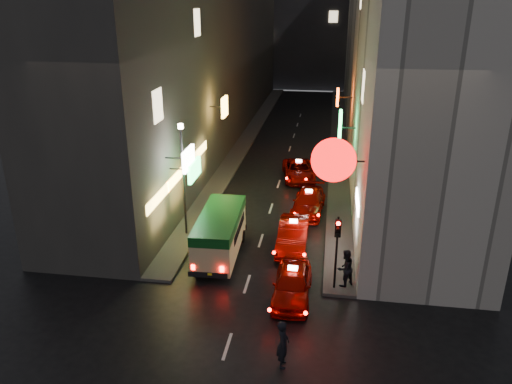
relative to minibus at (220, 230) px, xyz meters
The scene contains 14 objects.
building_left 25.01m from the minibus, 105.07° to the left, with size 7.45×52.00×18.00m.
building_right 26.13m from the minibus, 66.96° to the left, with size 8.34×52.00×18.00m.
building_far 55.88m from the minibus, 88.13° to the left, with size 30.00×10.00×22.00m, color #333238.
sidewalk_left 23.21m from the minibus, 96.07° to the left, with size 1.50×52.00×0.15m, color #423F3D.
sidewalk_right 23.86m from the minibus, 75.29° to the left, with size 1.50×52.00×0.15m, color #423F3D.
minibus is the anchor object (origin of this frame).
taxi_near 5.15m from the minibus, 39.28° to the right, with size 2.09×5.10×1.79m.
taxi_second 3.97m from the minibus, 23.56° to the left, with size 2.14×5.23×1.83m.
taxi_third 7.63m from the minibus, 56.90° to the left, with size 2.29×4.93×1.70m.
taxi_far 12.75m from the minibus, 75.88° to the left, with size 2.70×4.99×1.68m.
pedestrian_crossing 8.66m from the minibus, 62.50° to the right, with size 0.69×0.45×2.11m, color black.
pedestrian_sidewalk 6.61m from the minibus, 18.69° to the right, with size 0.76×0.48×2.02m, color black.
traffic_light 6.43m from the minibus, 23.26° to the right, with size 0.26×0.43×3.50m.
lamp_post 3.86m from the minibus, 139.71° to the left, with size 0.28×0.28×6.22m.
Camera 1 is at (3.44, -11.24, 12.44)m, focal length 35.00 mm.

